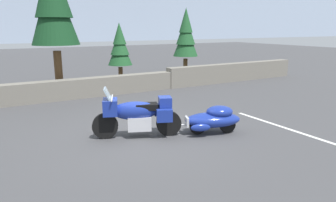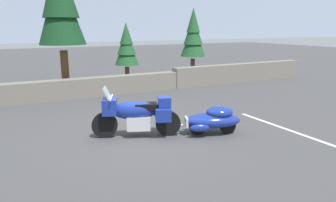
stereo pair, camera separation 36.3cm
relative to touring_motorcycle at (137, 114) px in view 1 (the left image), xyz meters
The scene contains 7 objects.
ground_plane 0.65m from the touring_motorcycle, 28.71° to the left, with size 80.00×80.00×0.00m, color #424244.
stone_guard_wall 5.46m from the touring_motorcycle, 86.65° to the left, with size 24.00×0.60×0.95m.
touring_motorcycle is the anchor object (origin of this frame).
car_shaped_trailer 2.05m from the touring_motorcycle, 22.48° to the right, with size 2.17×1.22×0.76m.
pine_tree_secondary 7.97m from the touring_motorcycle, 70.86° to the left, with size 1.19×1.19×3.04m.
pine_tree_far_right 10.01m from the touring_motorcycle, 49.12° to the left, with size 1.35×1.35×3.84m.
parking_stripe_marker 4.24m from the touring_motorcycle, 19.64° to the right, with size 0.12×3.60×0.01m, color silver.
Camera 1 is at (-3.46, -7.26, 2.80)m, focal length 33.74 mm.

